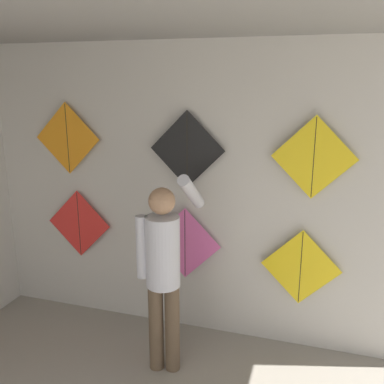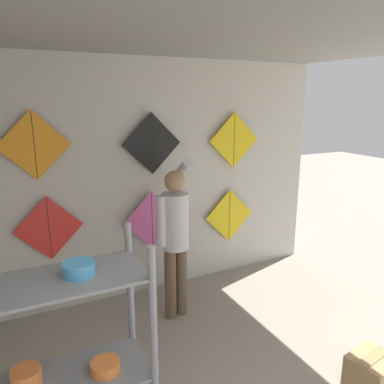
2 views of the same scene
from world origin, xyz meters
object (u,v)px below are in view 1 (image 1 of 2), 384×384
kite_2 (301,267)px  kite_4 (187,149)px  kite_1 (185,243)px  kite_3 (67,138)px  shopkeeper (164,264)px  kite_5 (314,158)px  kite_0 (79,224)px

kite_2 → kite_4: size_ratio=1.00×
kite_1 → kite_3: (-1.23, 0.00, 0.97)m
shopkeeper → kite_3: kite_3 is taller
kite_5 → shopkeeper: bearing=-150.5°
kite_5 → kite_4: bearing=180.0°
kite_1 → kite_4: bearing=0.0°
kite_3 → kite_0: bearing=0.0°
kite_2 → kite_4: kite_4 is taller
shopkeeper → kite_4: (0.00, 0.63, 0.86)m
shopkeeper → kite_0: shopkeeper is taller
kite_0 → kite_5: (2.30, 0.00, 0.82)m
shopkeeper → kite_4: bearing=79.4°
shopkeeper → kite_3: size_ratio=2.45×
kite_3 → kite_5: kite_3 is taller
kite_0 → kite_4: (1.19, 0.00, 0.84)m
kite_0 → shopkeeper: bearing=-28.0°
kite_3 → kite_2: bearing=0.0°
shopkeeper → kite_4: 1.06m
kite_3 → kite_5: size_ratio=1.00×
kite_4 → shopkeeper: bearing=-90.1°
kite_0 → kite_3: kite_3 is taller
kite_4 → kite_5: size_ratio=1.00×
kite_0 → kite_5: bearing=0.0°
kite_3 → kite_4: kite_3 is taller
kite_2 → kite_3: bearing=180.0°
kite_4 → kite_0: bearing=180.0°
shopkeeper → kite_2: 1.25m
kite_2 → kite_3: size_ratio=1.00×
shopkeeper → kite_1: 0.63m
kite_1 → kite_5: 1.45m
kite_2 → kite_5: kite_5 is taller
kite_0 → kite_3: 0.89m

